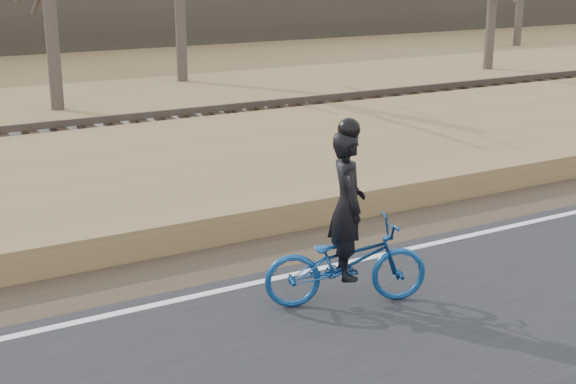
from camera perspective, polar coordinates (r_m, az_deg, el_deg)
ground at (r=11.63m, az=10.51°, el=-4.31°), size 120.00×120.00×0.00m
edge_line at (r=11.75m, az=9.90°, el=-3.72°), size 120.00×0.12×0.01m
shoulder at (r=12.50m, az=6.96°, el=-2.59°), size 120.00×1.60×0.04m
embankment at (r=14.83m, az=0.02°, el=1.36°), size 120.00×5.00×0.44m
ballast at (r=18.13m, az=-6.04°, el=4.03°), size 120.00×3.00×0.45m
railroad at (r=18.07m, az=-6.07°, el=4.98°), size 120.00×2.40×0.29m
cyclist at (r=9.47m, az=4.18°, el=-3.92°), size 2.07×1.32×2.25m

